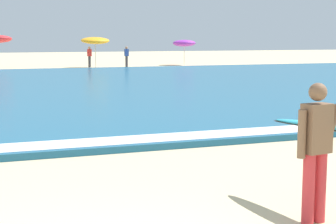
% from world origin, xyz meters
% --- Properties ---
extents(sea, '(120.00, 28.00, 0.14)m').
position_xyz_m(sea, '(0.00, 19.35, 0.07)').
color(sea, '#1E6084').
rests_on(sea, ground).
extents(surf_foam, '(120.00, 0.89, 0.01)m').
position_xyz_m(surf_foam, '(0.00, 5.95, 0.15)').
color(surf_foam, white).
rests_on(surf_foam, sea).
extents(surfer_with_board, '(1.14, 2.80, 1.73)m').
position_xyz_m(surfer_with_board, '(3.01, 0.70, 1.03)').
color(surfer_with_board, red).
rests_on(surfer_with_board, ground).
extents(beach_umbrella_3, '(2.14, 2.18, 2.37)m').
position_xyz_m(beach_umbrella_3, '(7.62, 35.60, 2.03)').
color(beach_umbrella_3, beige).
rests_on(beach_umbrella_3, ground).
extents(beach_umbrella_4, '(1.89, 1.90, 2.10)m').
position_xyz_m(beach_umbrella_4, '(15.39, 37.00, 1.80)').
color(beach_umbrella_4, beige).
rests_on(beach_umbrella_4, ground).
extents(beachgoer_near_row_left, '(0.32, 0.20, 1.58)m').
position_xyz_m(beachgoer_near_row_left, '(7.30, 36.30, 0.84)').
color(beachgoer_near_row_left, '#383842').
rests_on(beachgoer_near_row_left, ground).
extents(beachgoer_near_row_right, '(0.32, 0.20, 1.58)m').
position_xyz_m(beachgoer_near_row_right, '(10.09, 35.73, 0.84)').
color(beachgoer_near_row_right, '#383842').
rests_on(beachgoer_near_row_right, ground).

